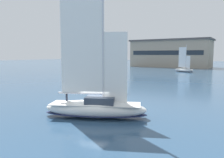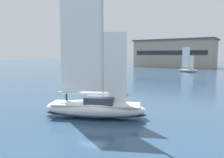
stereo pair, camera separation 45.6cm
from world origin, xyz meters
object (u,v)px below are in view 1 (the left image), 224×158
object	(u,v)px
sailboat_moored_mid_channel	(105,68)
sailboat_moored_far_slip	(111,86)
sailboat_moored_near_marina	(184,70)
sailboat_main	(95,106)

from	to	relation	value
sailboat_moored_mid_channel	sailboat_moored_far_slip	xyz separation A→B (m)	(28.96, -40.92, -0.03)
sailboat_moored_mid_channel	sailboat_moored_near_marina	bearing A→B (deg)	8.94
sailboat_main	sailboat_moored_far_slip	xyz separation A→B (m)	(-7.44, 14.63, -0.39)
sailboat_moored_near_marina	sailboat_moored_mid_channel	size ratio (longest dim) A/B	0.89
sailboat_moored_near_marina	sailboat_moored_far_slip	xyz separation A→B (m)	(-0.88, -45.62, -0.10)
sailboat_main	sailboat_moored_near_marina	size ratio (longest dim) A/B	1.45
sailboat_moored_mid_channel	sailboat_moored_far_slip	world-z (taller)	sailboat_moored_mid_channel
sailboat_moored_near_marina	sailboat_moored_mid_channel	bearing A→B (deg)	-171.06
sailboat_moored_far_slip	sailboat_moored_mid_channel	bearing A→B (deg)	125.28
sailboat_moored_far_slip	sailboat_main	bearing A→B (deg)	-63.04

